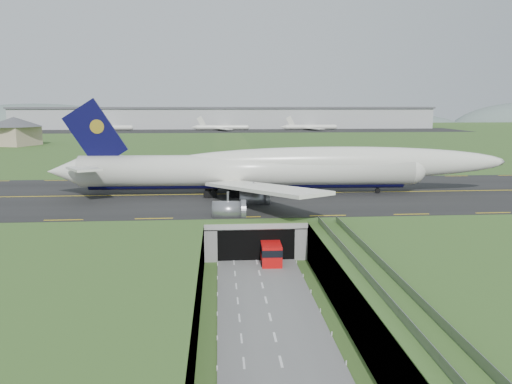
{
  "coord_description": "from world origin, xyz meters",
  "views": [
    {
      "loc": [
        -5.58,
        -66.13,
        24.2
      ],
      "look_at": [
        0.86,
        20.0,
        8.81
      ],
      "focal_mm": 35.0,
      "sensor_mm": 36.0,
      "label": 1
    }
  ],
  "objects": [
    {
      "name": "ground",
      "position": [
        0.0,
        0.0,
        0.0
      ],
      "size": [
        900.0,
        900.0,
        0.0
      ],
      "primitive_type": "plane",
      "color": "#2B5220",
      "rests_on": "ground"
    },
    {
      "name": "airfield_deck",
      "position": [
        0.0,
        0.0,
        3.0
      ],
      "size": [
        800.0,
        800.0,
        6.0
      ],
      "primitive_type": "cube",
      "color": "gray",
      "rests_on": "ground"
    },
    {
      "name": "trench_road",
      "position": [
        0.0,
        -7.5,
        0.1
      ],
      "size": [
        12.0,
        75.0,
        0.2
      ],
      "primitive_type": "cube",
      "color": "slate",
      "rests_on": "ground"
    },
    {
      "name": "taxiway",
      "position": [
        0.0,
        33.0,
        6.09
      ],
      "size": [
        800.0,
        44.0,
        0.18
      ],
      "primitive_type": "cube",
      "color": "black",
      "rests_on": "airfield_deck"
    },
    {
      "name": "tunnel_portal",
      "position": [
        0.0,
        16.71,
        3.33
      ],
      "size": [
        17.0,
        22.3,
        6.0
      ],
      "color": "gray",
      "rests_on": "ground"
    },
    {
      "name": "guideway",
      "position": [
        11.0,
        -19.11,
        5.32
      ],
      "size": [
        3.0,
        53.0,
        7.05
      ],
      "color": "#A8A8A3",
      "rests_on": "ground"
    },
    {
      "name": "jumbo_jet",
      "position": [
        6.62,
        32.05,
        11.3
      ],
      "size": [
        91.95,
        59.64,
        19.73
      ],
      "rotation": [
        0.0,
        0.0,
        -0.03
      ],
      "color": "silver",
      "rests_on": "ground"
    },
    {
      "name": "shuttle_tram",
      "position": [
        2.16,
        7.69,
        1.8
      ],
      "size": [
        3.29,
        8.16,
        3.29
      ],
      "rotation": [
        0.0,
        0.0,
        -0.03
      ],
      "color": "red",
      "rests_on": "ground"
    },
    {
      "name": "service_building",
      "position": [
        -93.75,
        158.07,
        13.38
      ],
      "size": [
        29.64,
        29.64,
        12.46
      ],
      "rotation": [
        0.0,
        0.0,
        -0.38
      ],
      "color": "tan",
      "rests_on": "ground"
    },
    {
      "name": "cargo_terminal",
      "position": [
        -0.08,
        299.41,
        13.96
      ],
      "size": [
        320.0,
        67.0,
        15.6
      ],
      "color": "#B2B2B2",
      "rests_on": "ground"
    },
    {
      "name": "distant_hills",
      "position": [
        64.38,
        430.0,
        -4.0
      ],
      "size": [
        700.0,
        91.0,
        60.0
      ],
      "color": "#51615A",
      "rests_on": "ground"
    }
  ]
}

